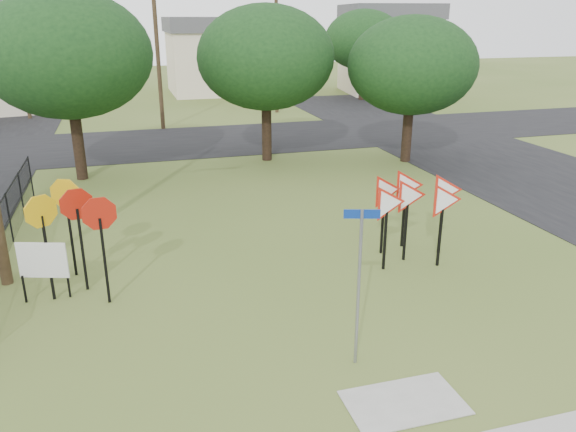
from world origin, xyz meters
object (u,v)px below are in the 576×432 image
object	(u,v)px
street_name_sign	(359,279)
stop_sign_cluster	(72,217)
info_board	(43,262)
yield_sign_cluster	(412,198)

from	to	relation	value
street_name_sign	stop_sign_cluster	bearing A→B (deg)	138.40
stop_sign_cluster	info_board	xyz separation A→B (m)	(-0.72, -0.25, -0.94)
street_name_sign	yield_sign_cluster	distance (m)	5.34
stop_sign_cluster	yield_sign_cluster	bearing A→B (deg)	-2.70
stop_sign_cluster	yield_sign_cluster	xyz separation A→B (m)	(8.47, -0.40, -0.18)
yield_sign_cluster	info_board	bearing A→B (deg)	179.07
street_name_sign	yield_sign_cluster	xyz separation A→B (m)	(3.30, 4.19, -0.05)
street_name_sign	info_board	xyz separation A→B (m)	(-5.89, 4.34, -0.81)
street_name_sign	info_board	bearing A→B (deg)	143.62
street_name_sign	yield_sign_cluster	bearing A→B (deg)	51.78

